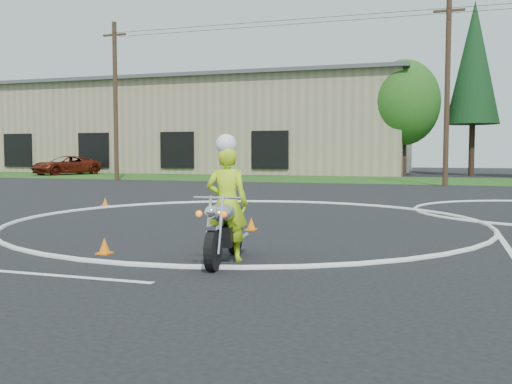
% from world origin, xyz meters
% --- Properties ---
extents(ground, '(120.00, 120.00, 0.00)m').
position_xyz_m(ground, '(0.00, 0.00, 0.00)').
color(ground, black).
rests_on(ground, ground).
extents(grass_strip, '(120.00, 10.00, 0.02)m').
position_xyz_m(grass_strip, '(0.00, 27.00, 0.01)').
color(grass_strip, '#1E4714').
rests_on(grass_strip, ground).
extents(course_markings, '(19.05, 19.05, 0.12)m').
position_xyz_m(course_markings, '(2.17, 4.35, 0.01)').
color(course_markings, silver).
rests_on(course_markings, ground).
extents(primary_motorcycle, '(0.76, 2.17, 1.14)m').
position_xyz_m(primary_motorcycle, '(1.39, -2.25, 0.55)').
color(primary_motorcycle, black).
rests_on(primary_motorcycle, ground).
extents(rider_primary_grp, '(0.75, 0.54, 2.12)m').
position_xyz_m(rider_primary_grp, '(1.38, -2.11, 1.02)').
color(rider_primary_grp, '#C2F019').
rests_on(rider_primary_grp, ground).
extents(pickup_grp, '(4.46, 6.00, 1.51)m').
position_xyz_m(pickup_grp, '(-24.05, 28.04, 0.76)').
color(pickup_grp, '#531409').
rests_on(pickup_grp, ground).
extents(traffic_cones, '(22.14, 11.54, 0.30)m').
position_xyz_m(traffic_cones, '(5.75, 3.55, 0.14)').
color(traffic_cones, orange).
rests_on(traffic_cones, ground).
extents(warehouse, '(41.00, 17.00, 8.30)m').
position_xyz_m(warehouse, '(-18.00, 39.99, 4.16)').
color(warehouse, tan).
rests_on(warehouse, ground).
extents(utility_poles, '(41.60, 1.12, 10.00)m').
position_xyz_m(utility_poles, '(5.00, 21.00, 5.20)').
color(utility_poles, '#473321').
rests_on(utility_poles, ground).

